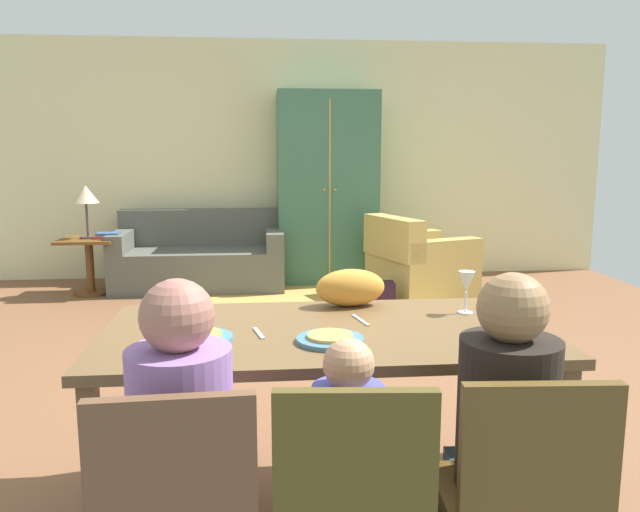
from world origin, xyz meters
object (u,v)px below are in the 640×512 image
at_px(person_woman, 501,459).
at_px(book_upper, 109,234).
at_px(couch, 200,259).
at_px(book_lower, 106,237).
at_px(wine_glass, 466,283).
at_px(dining_chair_child, 352,505).
at_px(handbag, 377,296).
at_px(person_child, 347,492).
at_px(armoire, 327,188).
at_px(cat, 350,288).
at_px(dining_chair_woman, 521,496).
at_px(person_man, 184,474).
at_px(table_lamp, 86,196).
at_px(plate_near_man, 199,339).
at_px(side_table, 89,258).
at_px(plate_near_child, 330,340).
at_px(armchair, 417,265).
at_px(dining_table, 325,346).

relative_size(person_woman, book_upper, 5.04).
xyz_separation_m(couch, book_lower, (-0.91, -0.29, 0.29)).
relative_size(wine_glass, book_upper, 0.85).
xyz_separation_m(dining_chair_child, handbag, (0.81, 4.01, -0.36)).
height_order(person_child, armoire, armoire).
bearing_deg(book_upper, cat, -62.32).
xyz_separation_m(dining_chair_woman, cat, (-0.33, 1.17, 0.35)).
height_order(person_woman, book_lower, person_woman).
height_order(person_man, table_lamp, table_lamp).
xyz_separation_m(plate_near_man, side_table, (-1.53, 4.22, -0.39)).
relative_size(person_child, table_lamp, 1.71).
bearing_deg(cat, person_child, -105.28).
distance_m(plate_near_child, armoire, 4.77).
distance_m(wine_glass, cat, 0.51).
height_order(armoire, book_lower, armoire).
bearing_deg(plate_near_child, plate_near_man, 172.91).
height_order(dining_chair_child, couch, dining_chair_child).
bearing_deg(armchair, cat, -109.18).
bearing_deg(wine_glass, cat, 159.92).
height_order(armchair, handbag, armchair).
height_order(side_table, handbag, side_table).
bearing_deg(couch, armchair, -16.89).
bearing_deg(person_man, wine_glass, 36.35).
height_order(couch, side_table, couch).
relative_size(dining_table, armchair, 1.60).
bearing_deg(armchair, dining_chair_woman, -100.45).
height_order(person_woman, handbag, person_woman).
height_order(person_man, armchair, person_man).
bearing_deg(plate_near_man, dining_table, 13.97).
bearing_deg(plate_near_child, dining_chair_woman, -53.12).
distance_m(dining_table, plate_near_child, 0.20).
bearing_deg(person_woman, armchair, 79.24).
height_order(dining_table, table_lamp, table_lamp).
xyz_separation_m(person_child, armoire, (0.48, 5.21, 0.62)).
distance_m(armchair, side_table, 3.35).
distance_m(dining_table, table_lamp, 4.58).
xyz_separation_m(plate_near_man, couch, (-0.44, 4.48, -0.47)).
height_order(plate_near_child, dining_chair_woman, dining_chair_woman).
relative_size(person_woman, side_table, 1.91).
relative_size(plate_near_man, book_upper, 1.14).
bearing_deg(armchair, book_lower, 172.93).
bearing_deg(couch, armoire, 8.23).
bearing_deg(dining_chair_child, book_upper, 110.18).
bearing_deg(person_woman, person_man, 180.00).
height_order(plate_near_man, armoire, armoire).
relative_size(person_child, armoire, 0.44).
bearing_deg(plate_near_child, person_man, -136.40).
distance_m(side_table, book_lower, 0.28).
bearing_deg(cat, dining_chair_child, -104.53).
distance_m(wine_glass, book_upper, 4.62).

